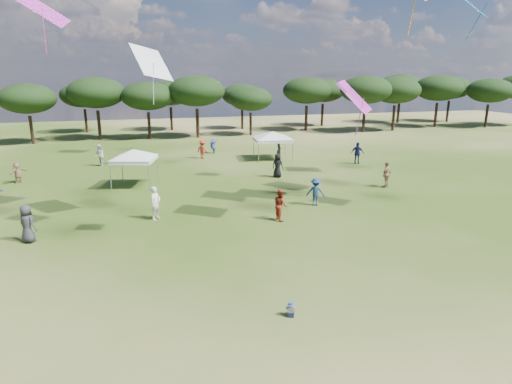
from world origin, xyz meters
TOP-DOWN VIEW (x-y plane):
  - ground at (0.00, 0.00)m, footprint 140.00×140.00m
  - tree_line at (2.39, 47.41)m, footprint 108.78×17.63m
  - tent_left at (-4.67, 21.09)m, footprint 5.36×5.36m
  - tent_right at (7.69, 28.01)m, footprint 6.55×6.55m
  - toddler at (-0.19, 2.34)m, footprint 0.38×0.41m
  - festival_crowd at (-0.49, 21.63)m, footprint 28.54×22.46m

SIDE VIEW (x-z plane):
  - ground at x=0.00m, z-range 0.00..0.00m
  - toddler at x=-0.19m, z-range -0.03..0.47m
  - festival_crowd at x=-0.49m, z-range -0.08..1.83m
  - tent_right at x=7.69m, z-range 1.00..3.86m
  - tent_left at x=-4.67m, z-range 1.03..3.95m
  - tree_line at x=2.39m, z-range 1.54..9.31m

